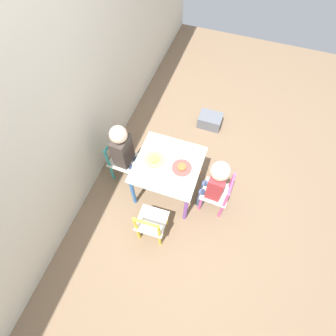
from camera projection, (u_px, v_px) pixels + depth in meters
The scene contains 11 objects.
ground_plane at pixel (168, 187), 2.84m from camera, with size 6.00×6.00×0.00m, color #7F664C.
house_wall at pixel (60, 72), 1.86m from camera, with size 6.00×0.06×2.60m.
kids_table at pixel (168, 168), 2.49m from camera, with size 0.60×0.60×0.49m.
chair_teal at pixel (122, 160), 2.72m from camera, with size 0.27×0.27×0.52m.
chair_pink at pixel (218, 194), 2.52m from camera, with size 0.27×0.27×0.52m.
chair_yellow at pixel (151, 224), 2.37m from camera, with size 0.27×0.27×0.52m.
child_back at pixel (124, 150), 2.52m from camera, with size 0.21×0.22×0.79m.
child_front at pixel (215, 182), 2.36m from camera, with size 0.21×0.23×0.75m.
plate_back at pixel (155, 159), 2.44m from camera, with size 0.19×0.19×0.03m.
plate_front at pixel (182, 168), 2.40m from camera, with size 0.18×0.18×0.03m.
storage_bin at pixel (210, 120), 3.23m from camera, with size 0.21×0.28×0.16m.
Camera 1 is at (-1.21, -0.42, 2.55)m, focal length 28.00 mm.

